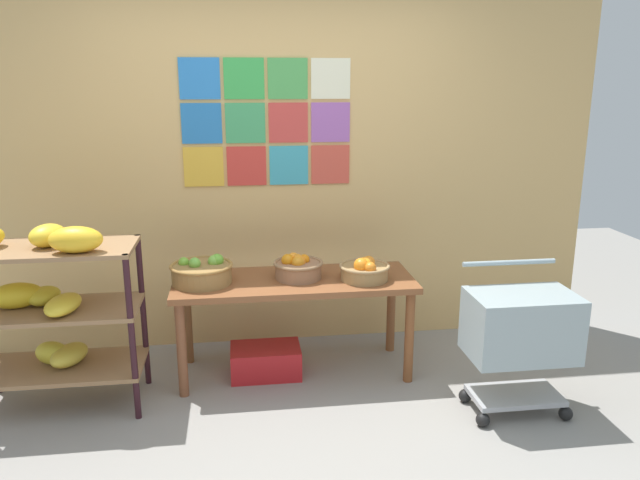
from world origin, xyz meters
TOP-DOWN VIEW (x-y plane):
  - ground at (0.00, 0.00)m, footprint 9.14×9.14m
  - back_wall_with_art at (-0.00, 1.60)m, footprint 4.64×0.07m
  - banana_shelf_unit at (-1.35, 0.77)m, footprint 0.95×0.48m
  - display_table at (0.07, 1.03)m, footprint 1.54×0.59m
  - fruit_basket_back_right at (0.10, 1.04)m, footprint 0.32×0.32m
  - fruit_basket_right at (-0.51, 1.02)m, footprint 0.39×0.39m
  - fruit_basket_back_left at (0.52, 0.95)m, footprint 0.32×0.32m
  - produce_crate_under_table at (-0.12, 1.00)m, footprint 0.45×0.29m
  - shopping_cart at (1.30, 0.35)m, footprint 0.60×0.42m

SIDE VIEW (x-z plane):
  - ground at x=0.00m, z-range 0.00..0.00m
  - produce_crate_under_table at x=-0.12m, z-range 0.00..0.20m
  - shopping_cart at x=1.30m, z-range 0.08..0.94m
  - display_table at x=0.07m, z-range 0.24..0.89m
  - banana_shelf_unit at x=-1.35m, z-range 0.11..1.23m
  - fruit_basket_back_left at x=0.52m, z-range 0.64..0.80m
  - fruit_basket_back_right at x=0.10m, z-range 0.64..0.80m
  - fruit_basket_right at x=-0.51m, z-range 0.63..0.81m
  - back_wall_with_art at x=0.00m, z-range 0.00..2.93m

